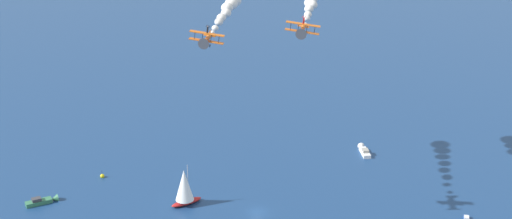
{
  "coord_description": "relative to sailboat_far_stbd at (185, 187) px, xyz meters",
  "views": [
    {
      "loc": [
        52.03,
        141.94,
        84.93
      ],
      "look_at": [
        0.69,
        1.29,
        26.11
      ],
      "focal_mm": 52.2,
      "sensor_mm": 36.0,
      "label": 1
    }
  ],
  "objects": [
    {
      "name": "biplane_wingman",
      "position": [
        -3.32,
        10.19,
        38.26
      ],
      "size": [
        7.1,
        7.05,
        3.64
      ],
      "color": "orange"
    },
    {
      "name": "marker_buoy",
      "position": [
        16.06,
        -20.95,
        -4.22
      ],
      "size": [
        1.1,
        1.1,
        2.1
      ],
      "color": "yellow",
      "rests_on": "ground_plane"
    },
    {
      "name": "motorboat_ahead",
      "position": [
        31.37,
        -12.2,
        -4.02
      ],
      "size": [
        7.74,
        3.04,
        2.19
      ],
      "color": "#33704C",
      "rests_on": "ground_plane"
    },
    {
      "name": "motorboat_trailing",
      "position": [
        -53.27,
        -11.55,
        -4.02
      ],
      "size": [
        3.68,
        7.72,
        2.17
      ],
      "color": "white",
      "rests_on": "ground_plane"
    },
    {
      "name": "smoke_trail_lead",
      "position": [
        -35.84,
        -10.65,
        39.23
      ],
      "size": [
        16.67,
        29.71,
        3.59
      ],
      "color": "silver"
    },
    {
      "name": "biplane_lead",
      "position": [
        -22.9,
        14.05,
        39.39
      ],
      "size": [
        7.1,
        7.05,
        3.64
      ],
      "color": "orange"
    },
    {
      "name": "wingwalker_lead",
      "position": [
        -23.13,
        14.19,
        41.57
      ],
      "size": [
        0.85,
        0.51,
        1.78
      ],
      "color": "red"
    },
    {
      "name": "wingwalker_wingman",
      "position": [
        -3.55,
        10.32,
        40.43
      ],
      "size": [
        0.85,
        0.51,
        1.78
      ],
      "color": "black"
    },
    {
      "name": "smoke_trail_wingman",
      "position": [
        -16.22,
        -14.27,
        38.4
      ],
      "size": [
        17.17,
        29.57,
        3.62
      ],
      "color": "silver"
    },
    {
      "name": "ground_plane",
      "position": [
        -14.61,
        9.29,
        -4.61
      ],
      "size": [
        2000.0,
        2000.0,
        0.0
      ],
      "primitive_type": "plane",
      "color": "navy"
    },
    {
      "name": "sailboat_far_stbd",
      "position": [
        0.0,
        0.0,
        0.0
      ],
      "size": [
        8.12,
        5.23,
        10.09
      ],
      "color": "#B21E1E",
      "rests_on": "ground_plane"
    }
  ]
}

